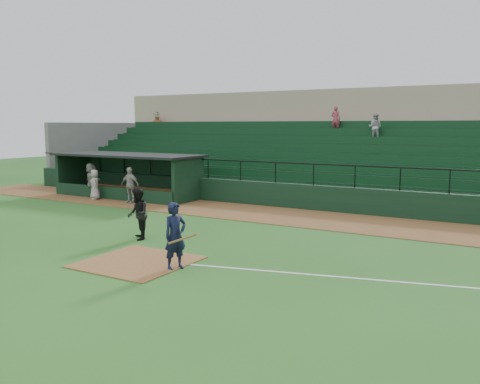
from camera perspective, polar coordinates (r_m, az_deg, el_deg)
The scene contains 11 objects.
ground at distance 15.90m, azimuth -9.19°, elevation -7.09°, with size 90.00×90.00×0.00m, color #265E1E.
warning_track at distance 22.50m, azimuth 3.86°, elevation -2.62°, with size 40.00×4.00×0.03m, color brown.
home_plate_dirt at distance 15.17m, azimuth -11.61°, elevation -7.81°, with size 3.00×3.00×0.03m, color brown.
foul_line at distance 13.77m, azimuth 21.62°, elevation -9.85°, with size 18.00×0.09×0.01m, color white.
stadium_structure at distance 30.01m, azimuth 11.12°, elevation 4.23°, with size 38.00×13.08×6.40m.
dugout at distance 29.12m, azimuth -12.15°, elevation 2.18°, with size 8.90×3.20×2.42m.
batter_at_plate at distance 14.08m, azimuth -7.40°, elevation -5.00°, with size 1.13×0.81×1.90m.
umpire at distance 17.93m, azimuth -11.60°, elevation -2.47°, with size 0.89×0.69×1.83m, color black.
dugout_player_a at distance 26.31m, azimuth -12.47°, elevation 0.78°, with size 1.08×0.45×1.85m, color #AAA49F.
dugout_player_b at distance 28.04m, azimuth -16.24°, elevation 0.83°, with size 0.79×0.51×1.62m, color #AAA59F.
dugout_player_c at distance 29.11m, azimuth -16.61°, elevation 1.34°, with size 1.77×0.56×1.90m, color #9B9691.
Camera 1 is at (9.82, -11.84, 4.02)m, focal length 37.36 mm.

